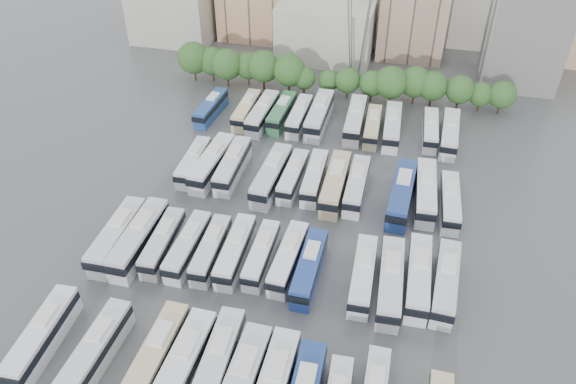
% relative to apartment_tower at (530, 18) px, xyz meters
% --- Properties ---
extents(ground, '(220.00, 220.00, 0.00)m').
position_rel_apartment_tower_xyz_m(ground, '(-34.00, -58.00, -13.00)').
color(ground, '#424447').
rests_on(ground, ground).
extents(tree_line, '(65.41, 7.65, 8.18)m').
position_rel_apartment_tower_xyz_m(tree_line, '(-36.96, -15.94, -8.61)').
color(tree_line, black).
rests_on(tree_line, ground).
extents(city_buildings, '(102.00, 35.00, 20.00)m').
position_rel_apartment_tower_xyz_m(city_buildings, '(-41.46, 13.86, -5.13)').
color(city_buildings, '#9E998E').
rests_on(city_buildings, ground).
extents(apartment_tower, '(14.00, 14.00, 26.00)m').
position_rel_apartment_tower_xyz_m(apartment_tower, '(0.00, 0.00, 0.00)').
color(apartment_tower, silver).
rests_on(apartment_tower, ground).
extents(bus_r0_s0, '(3.37, 12.66, 3.93)m').
position_rel_apartment_tower_xyz_m(bus_r0_s0, '(-55.52, -82.14, -11.07)').
color(bus_r0_s0, white).
rests_on(bus_r0_s0, ground).
extents(bus_r0_s2, '(2.93, 12.41, 3.88)m').
position_rel_apartment_tower_xyz_m(bus_r0_s2, '(-48.85, -82.47, -11.10)').
color(bus_r0_s2, silver).
rests_on(bus_r0_s2, ground).
extents(bus_r0_s4, '(2.82, 12.69, 3.98)m').
position_rel_apartment_tower_xyz_m(bus_r0_s4, '(-42.21, -81.54, -11.05)').
color(bus_r0_s4, '#C7BB89').
rests_on(bus_r0_s4, ground).
extents(bus_r0_s5, '(3.20, 13.55, 4.24)m').
position_rel_apartment_tower_xyz_m(bus_r0_s5, '(-38.91, -82.37, -10.92)').
color(bus_r0_s5, silver).
rests_on(bus_r0_s5, ground).
extents(bus_r0_s6, '(3.27, 12.87, 4.01)m').
position_rel_apartment_tower_xyz_m(bus_r0_s6, '(-35.54, -80.83, -11.03)').
color(bus_r0_s6, silver).
rests_on(bus_r0_s6, ground).
extents(bus_r1_s0, '(3.19, 13.22, 4.13)m').
position_rel_apartment_tower_xyz_m(bus_r1_s0, '(-55.23, -65.26, -10.97)').
color(bus_r1_s0, silver).
rests_on(bus_r1_s0, ground).
extents(bus_r1_s1, '(3.03, 13.64, 4.27)m').
position_rel_apartment_tower_xyz_m(bus_r1_s1, '(-52.15, -65.08, -10.90)').
color(bus_r1_s1, silver).
rests_on(bus_r1_s1, ground).
extents(bus_r1_s2, '(3.07, 11.57, 3.59)m').
position_rel_apartment_tower_xyz_m(bus_r1_s2, '(-48.97, -64.71, -11.24)').
color(bus_r1_s2, silver).
rests_on(bus_r1_s2, ground).
extents(bus_r1_s3, '(2.58, 11.61, 3.64)m').
position_rel_apartment_tower_xyz_m(bus_r1_s3, '(-45.46, -64.61, -11.21)').
color(bus_r1_s3, silver).
rests_on(bus_r1_s3, ground).
extents(bus_r1_s4, '(2.83, 11.31, 3.53)m').
position_rel_apartment_tower_xyz_m(bus_r1_s4, '(-42.34, -64.46, -11.27)').
color(bus_r1_s4, silver).
rests_on(bus_r1_s4, ground).
extents(bus_r1_s5, '(2.91, 11.89, 3.71)m').
position_rel_apartment_tower_xyz_m(bus_r1_s5, '(-39.14, -64.01, -11.18)').
color(bus_r1_s5, silver).
rests_on(bus_r1_s5, ground).
extents(bus_r1_s6, '(2.51, 11.03, 3.45)m').
position_rel_apartment_tower_xyz_m(bus_r1_s6, '(-35.71, -63.75, -11.30)').
color(bus_r1_s6, silver).
rests_on(bus_r1_s6, ground).
extents(bus_r1_s7, '(2.97, 11.77, 3.67)m').
position_rel_apartment_tower_xyz_m(bus_r1_s7, '(-32.17, -63.63, -11.20)').
color(bus_r1_s7, silver).
rests_on(bus_r1_s7, ground).
extents(bus_r1_s8, '(2.62, 11.95, 3.75)m').
position_rel_apartment_tower_xyz_m(bus_r1_s8, '(-29.18, -64.70, -11.16)').
color(bus_r1_s8, navy).
rests_on(bus_r1_s8, ground).
extents(bus_r1_s10, '(3.02, 12.03, 3.75)m').
position_rel_apartment_tower_xyz_m(bus_r1_s10, '(-22.47, -64.33, -11.16)').
color(bus_r1_s10, silver).
rests_on(bus_r1_s10, ground).
extents(bus_r1_s11, '(3.48, 13.16, 4.09)m').
position_rel_apartment_tower_xyz_m(bus_r1_s11, '(-19.06, -64.79, -10.99)').
color(bus_r1_s11, silver).
rests_on(bus_r1_s11, ground).
extents(bus_r1_s12, '(3.04, 12.83, 4.01)m').
position_rel_apartment_tower_xyz_m(bus_r1_s12, '(-15.81, -63.13, -11.03)').
color(bus_r1_s12, silver).
rests_on(bus_r1_s12, ground).
extents(bus_r1_s13, '(3.37, 12.63, 3.93)m').
position_rel_apartment_tower_xyz_m(bus_r1_s13, '(-12.52, -63.18, -11.07)').
color(bus_r1_s13, silver).
rests_on(bus_r1_s13, ground).
extents(bus_r2_s1, '(2.84, 11.36, 3.54)m').
position_rel_apartment_tower_xyz_m(bus_r2_s1, '(-51.98, -46.16, -11.26)').
color(bus_r2_s1, silver).
rests_on(bus_r2_s1, ground).
extents(bus_r2_s2, '(3.55, 13.34, 4.15)m').
position_rel_apartment_tower_xyz_m(bus_r2_s2, '(-48.88, -46.06, -10.96)').
color(bus_r2_s2, white).
rests_on(bus_r2_s2, ground).
extents(bus_r2_s3, '(3.01, 12.66, 3.95)m').
position_rel_apartment_tower_xyz_m(bus_r2_s3, '(-45.57, -45.78, -11.06)').
color(bus_r2_s3, silver).
rests_on(bus_r2_s3, ground).
extents(bus_r2_s5, '(3.44, 13.53, 4.21)m').
position_rel_apartment_tower_xyz_m(bus_r2_s5, '(-38.91, -47.06, -10.93)').
color(bus_r2_s5, silver).
rests_on(bus_r2_s5, ground).
extents(bus_r2_s6, '(2.74, 11.40, 3.56)m').
position_rel_apartment_tower_xyz_m(bus_r2_s6, '(-35.76, -46.07, -11.25)').
color(bus_r2_s6, silver).
rests_on(bus_r2_s6, ground).
extents(bus_r2_s7, '(2.92, 11.78, 3.67)m').
position_rel_apartment_tower_xyz_m(bus_r2_s7, '(-32.49, -45.67, -11.20)').
color(bus_r2_s7, silver).
rests_on(bus_r2_s7, ground).
extents(bus_r2_s8, '(3.07, 13.38, 4.19)m').
position_rel_apartment_tower_xyz_m(bus_r2_s8, '(-29.09, -46.73, -10.94)').
color(bus_r2_s8, '#C4B387').
rests_on(bus_r2_s8, ground).
extents(bus_r2_s9, '(2.75, 12.24, 3.84)m').
position_rel_apartment_tower_xyz_m(bus_r2_s9, '(-25.93, -46.23, -11.12)').
color(bus_r2_s9, silver).
rests_on(bus_r2_s9, ground).
extents(bus_r2_s11, '(3.57, 13.79, 4.29)m').
position_rel_apartment_tower_xyz_m(bus_r2_s11, '(-19.24, -47.04, -10.89)').
color(bus_r2_s11, navy).
rests_on(bus_r2_s11, ground).
extents(bus_r2_s12, '(3.54, 13.31, 4.14)m').
position_rel_apartment_tower_xyz_m(bus_r2_s12, '(-15.86, -45.59, -10.97)').
color(bus_r2_s12, silver).
rests_on(bus_r2_s12, ground).
extents(bus_r2_s13, '(3.09, 11.79, 3.67)m').
position_rel_apartment_tower_xyz_m(bus_r2_s13, '(-12.29, -46.82, -11.20)').
color(bus_r2_s13, silver).
rests_on(bus_r2_s13, ground).
extents(bus_r3_s0, '(3.02, 11.34, 3.52)m').
position_rel_apartment_tower_xyz_m(bus_r3_s0, '(-55.42, -28.89, -11.27)').
color(bus_r3_s0, navy).
rests_on(bus_r3_s0, ground).
extents(bus_r3_s2, '(2.55, 11.47, 3.60)m').
position_rel_apartment_tower_xyz_m(bus_r3_s2, '(-48.78, -28.20, -11.23)').
color(bus_r3_s2, beige).
rests_on(bus_r3_s2, ground).
extents(bus_r3_s3, '(3.23, 12.67, 3.94)m').
position_rel_apartment_tower_xyz_m(bus_r3_s3, '(-45.55, -28.89, -11.06)').
color(bus_r3_s3, silver).
rests_on(bus_r3_s3, ground).
extents(bus_r3_s4, '(3.05, 11.73, 3.65)m').
position_rel_apartment_tower_xyz_m(bus_r3_s4, '(-42.35, -27.48, -11.21)').
color(bus_r3_s4, '#307144').
rests_on(bus_r3_s4, ground).
extents(bus_r3_s5, '(2.64, 11.65, 3.65)m').
position_rel_apartment_tower_xyz_m(bus_r3_s5, '(-38.96, -28.00, -11.21)').
color(bus_r3_s5, silver).
rests_on(bus_r3_s5, ground).
extents(bus_r3_s6, '(3.03, 13.71, 4.30)m').
position_rel_apartment_tower_xyz_m(bus_r3_s6, '(-35.47, -27.29, -10.89)').
color(bus_r3_s6, silver).
rests_on(bus_r3_s6, ground).
extents(bus_r3_s8, '(3.31, 13.19, 4.11)m').
position_rel_apartment_tower_xyz_m(bus_r3_s8, '(-28.99, -27.33, -10.98)').
color(bus_r3_s8, silver).
rests_on(bus_r3_s8, ground).
extents(bus_r3_s9, '(2.90, 11.30, 3.52)m').
position_rel_apartment_tower_xyz_m(bus_r3_s9, '(-25.76, -28.38, -11.27)').
color(bus_r3_s9, '#C6B688').
rests_on(bus_r3_s9, ground).
extents(bus_r3_s10, '(3.34, 12.78, 3.97)m').
position_rel_apartment_tower_xyz_m(bus_r3_s10, '(-22.45, -27.93, -11.05)').
color(bus_r3_s10, silver).
rests_on(bus_r3_s10, ground).
extents(bus_r3_s12, '(2.89, 11.30, 3.52)m').
position_rel_apartment_tower_xyz_m(bus_r3_s12, '(-15.93, -27.10, -11.27)').
color(bus_r3_s12, white).
rests_on(bus_r3_s12, ground).
extents(bus_r3_s13, '(3.10, 12.69, 3.96)m').
position_rel_apartment_tower_xyz_m(bus_r3_s13, '(-12.69, -27.91, -11.06)').
color(bus_r3_s13, silver).
rests_on(bus_r3_s13, ground).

